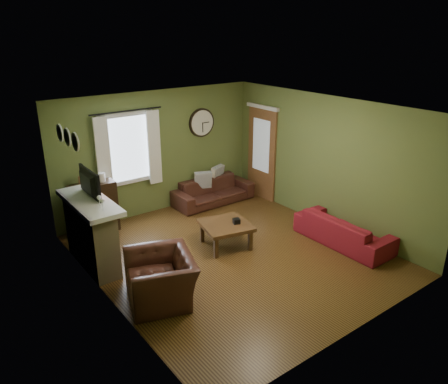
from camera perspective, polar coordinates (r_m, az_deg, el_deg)
floor at (r=7.85m, az=1.18°, el=-8.17°), size 4.60×5.20×0.00m
ceiling at (r=6.96m, az=1.34°, el=10.85°), size 4.60×5.20×0.00m
wall_left at (r=6.26m, az=-15.62°, el=-3.64°), size 0.00×5.20×2.60m
wall_right at (r=8.84m, az=13.12°, el=3.83°), size 0.00×5.20×2.60m
wall_back at (r=9.39m, az=-8.59°, el=5.16°), size 4.60×0.00×2.60m
wall_front at (r=5.67m, az=17.75°, el=-6.59°), size 4.60×0.00×2.60m
fireplace at (r=7.62m, az=-16.94°, el=-5.45°), size 0.40×1.40×1.10m
firebox at (r=7.79m, az=-15.44°, el=-6.76°), size 0.04×0.60×0.55m
mantel at (r=7.40m, az=-17.20°, el=-1.29°), size 0.58×1.60×0.08m
tv at (r=7.46m, az=-17.64°, el=0.62°), size 0.08×0.60×0.35m
tv_screen at (r=7.47m, az=-17.11°, el=1.15°), size 0.02×0.62×0.36m
medallion_left at (r=6.68m, az=-18.84°, el=6.22°), size 0.28×0.28×0.03m
medallion_mid at (r=7.01m, az=-19.78°, el=6.76°), size 0.28×0.28×0.03m
medallion_right at (r=7.34m, az=-20.64°, el=7.24°), size 0.28×0.28×0.03m
window_pane at (r=9.03m, az=-12.51°, el=5.56°), size 1.00×0.02×1.30m
curtain_rod at (r=8.77m, az=-12.63°, el=10.28°), size 0.03×0.03×1.50m
curtain_left at (r=8.75m, az=-15.47°, el=4.46°), size 0.28×0.04×1.55m
curtain_right at (r=9.18m, az=-9.10°, el=5.73°), size 0.28×0.04×1.55m
wall_clock at (r=9.78m, az=-2.89°, el=9.02°), size 0.64×0.06×0.64m
door at (r=10.12m, az=4.95°, el=5.00°), size 0.05×0.90×2.10m
bookshelf at (r=8.81m, az=-16.58°, el=-2.06°), size 0.86×0.36×1.02m
book at (r=8.53m, az=-17.43°, el=0.37°), size 0.29×0.31×0.02m
sofa_brown at (r=9.97m, az=-1.42°, el=0.12°), size 1.87×0.73×0.55m
pillow_left at (r=10.22m, az=-0.93°, el=2.30°), size 0.43×0.26×0.41m
pillow_right at (r=9.87m, az=-2.77°, el=1.59°), size 0.40×0.25×0.39m
sofa_red at (r=8.42m, az=15.34°, el=-4.79°), size 0.73×1.86×0.54m
armchair at (r=6.60m, az=-8.25°, el=-11.07°), size 1.23×1.31×0.70m
coffee_table at (r=8.05m, az=0.22°, el=-5.59°), size 1.00×1.00×0.45m
tissue_box at (r=7.99m, az=1.63°, el=-4.41°), size 0.15×0.15×0.09m
wine_glass_a at (r=6.87m, az=-15.56°, el=-1.61°), size 0.07×0.07×0.19m
wine_glass_b at (r=6.98m, az=-15.95°, el=-1.25°), size 0.07×0.07×0.20m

